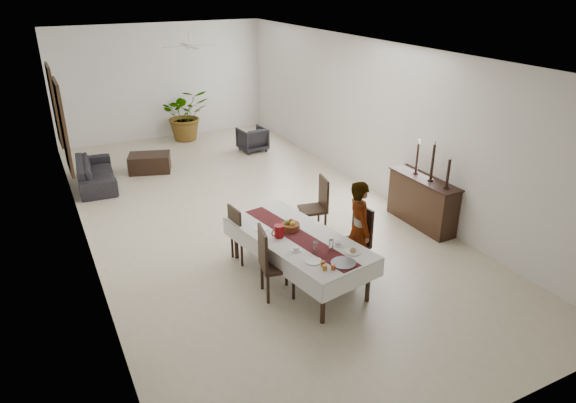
{
  "coord_description": "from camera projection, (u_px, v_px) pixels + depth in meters",
  "views": [
    {
      "loc": [
        -3.49,
        -8.72,
        4.39
      ],
      "look_at": [
        -0.07,
        -2.01,
        1.05
      ],
      "focal_mm": 32.0,
      "sensor_mm": 36.0,
      "label": 1
    }
  ],
  "objects": [
    {
      "name": "candlestick_far_shaft",
      "position": [
        417.0,
        158.0,
        9.55
      ],
      "size": [
        0.05,
        0.05,
        0.56
      ],
      "primitive_type": "cylinder",
      "color": "black",
      "rests_on": "candlestick_far_base"
    },
    {
      "name": "chair_right_near_back",
      "position": [
        363.0,
        223.0,
        8.06
      ],
      "size": [
        0.09,
        0.47,
        0.59
      ],
      "primitive_type": "cube",
      "rotation": [
        0.0,
        0.0,
        1.66
      ],
      "color": "black",
      "rests_on": "chair_right_near_seat"
    },
    {
      "name": "fruit_green",
      "position": [
        287.0,
        222.0,
        7.96
      ],
      "size": [
        0.08,
        0.08,
        0.08
      ],
      "primitive_type": "sphere",
      "color": "#597824",
      "rests_on": "fruit_basket"
    },
    {
      "name": "table_leg_br",
      "position": [
        278.0,
        226.0,
        9.02
      ],
      "size": [
        0.08,
        0.08,
        0.68
      ],
      "primitive_type": "cylinder",
      "rotation": [
        0.0,
        0.0,
        0.17
      ],
      "color": "black",
      "rests_on": "floor"
    },
    {
      "name": "chair_right_near_leg_fl",
      "position": [
        367.0,
        261.0,
        8.13
      ],
      "size": [
        0.05,
        0.05,
        0.46
      ],
      "primitive_type": "cylinder",
      "rotation": [
        0.0,
        0.0,
        0.09
      ],
      "color": "black",
      "rests_on": "floor"
    },
    {
      "name": "wall_back",
      "position": [
        162.0,
        82.0,
        14.56
      ],
      "size": [
        6.0,
        0.02,
        3.2
      ],
      "primitive_type": "cube",
      "color": "white",
      "rests_on": "floor"
    },
    {
      "name": "chair_right_near_seat",
      "position": [
        351.0,
        245.0,
        8.08
      ],
      "size": [
        0.51,
        0.51,
        0.05
      ],
      "primitive_type": "cube",
      "rotation": [
        0.0,
        0.0,
        1.66
      ],
      "color": "black",
      "rests_on": "chair_right_near_leg_fl"
    },
    {
      "name": "pitcher_handle",
      "position": [
        275.0,
        233.0,
        7.69
      ],
      "size": [
        0.12,
        0.04,
        0.12
      ],
      "primitive_type": "torus",
      "rotation": [
        1.57,
        0.0,
        0.17
      ],
      "color": "maroon",
      "rests_on": "red_pitcher"
    },
    {
      "name": "jam_jar_c",
      "position": [
        323.0,
        264.0,
        6.99
      ],
      "size": [
        0.06,
        0.06,
        0.07
      ],
      "primitive_type": "cylinder",
      "color": "#8D4414",
      "rests_on": "tablecloth_top"
    },
    {
      "name": "fan_blade_w",
      "position": [
        175.0,
        47.0,
        11.45
      ],
      "size": [
        0.55,
        0.1,
        0.01
      ],
      "primitive_type": "cube",
      "color": "white",
      "rests_on": "fan_hub"
    },
    {
      "name": "tablecloth_drape_far",
      "position": [
        253.0,
        216.0,
        8.78
      ],
      "size": [
        1.13,
        0.21,
        0.29
      ],
      "primitive_type": "cube",
      "rotation": [
        0.0,
        0.0,
        0.17
      ],
      "color": "white",
      "rests_on": "dining_table_top"
    },
    {
      "name": "jam_jar_a",
      "position": [
        333.0,
        267.0,
        6.91
      ],
      "size": [
        0.06,
        0.06,
        0.07
      ],
      "primitive_type": "cylinder",
      "color": "#933B15",
      "rests_on": "tablecloth_top"
    },
    {
      "name": "wine_glass_mid",
      "position": [
        315.0,
        247.0,
        7.33
      ],
      "size": [
        0.07,
        0.07,
        0.17
      ],
      "primitive_type": "cylinder",
      "color": "silver",
      "rests_on": "tablecloth_top"
    },
    {
      "name": "mirror_glass_far",
      "position": [
        56.0,
        105.0,
        11.96
      ],
      "size": [
        0.01,
        0.9,
        1.7
      ],
      "primitive_type": "cube",
      "color": "silver",
      "rests_on": "mirror_frame_far"
    },
    {
      "name": "teacup_left",
      "position": [
        296.0,
        249.0,
        7.39
      ],
      "size": [
        0.09,
        0.09,
        0.06
      ],
      "primitive_type": "cylinder",
      "color": "white",
      "rests_on": "saucer_left"
    },
    {
      "name": "tablecloth_drape_left",
      "position": [
        267.0,
        256.0,
        7.55
      ],
      "size": [
        0.44,
        2.48,
        0.29
      ],
      "primitive_type": "cube",
      "rotation": [
        0.0,
        0.0,
        0.17
      ],
      "color": "silver",
      "rests_on": "dining_table_top"
    },
    {
      "name": "candlestick_near_candle",
      "position": [
        450.0,
        157.0,
        8.78
      ],
      "size": [
        0.04,
        0.04,
        0.08
      ],
      "primitive_type": "cylinder",
      "color": "white",
      "rests_on": "candlestick_near_shaft"
    },
    {
      "name": "chair_left_far_seat",
      "position": [
        246.0,
        236.0,
        8.48
      ],
      "size": [
        0.46,
        0.46,
        0.05
      ],
      "primitive_type": "cube",
      "rotation": [
        0.0,
        0.0,
        -1.47
      ],
      "color": "black",
      "rests_on": "chair_left_far_leg_fl"
    },
    {
      "name": "fruit_yellow",
      "position": [
        292.0,
        223.0,
        7.93
      ],
      "size": [
        0.08,
        0.08,
        0.08
      ],
      "primitive_type": "sphere",
      "color": "gold",
      "rests_on": "fruit_basket"
    },
    {
      "name": "tablecloth_drape_near",
      "position": [
        354.0,
        280.0,
        6.95
      ],
      "size": [
        1.13,
        0.21,
        0.29
      ],
      "primitive_type": "cube",
      "rotation": [
        0.0,
        0.0,
        0.17
      ],
      "color": "white",
      "rests_on": "dining_table_top"
    },
    {
      "name": "wine_glass_near",
      "position": [
        331.0,
        245.0,
        7.38
      ],
      "size": [
        0.07,
        0.07,
        0.17
      ],
      "primitive_type": "cylinder",
      "color": "white",
      "rests_on": "tablecloth_top"
    },
    {
      "name": "mirror_frame_far",
      "position": [
        54.0,
        105.0,
        11.95
      ],
      "size": [
        0.06,
        1.05,
        1.85
      ],
      "primitive_type": "cube",
      "color": "black",
      "rests_on": "wall_left"
    },
    {
      "name": "chair_left_near_leg_fl",
      "position": [
        262.0,
        276.0,
        7.73
      ],
      "size": [
        0.05,
        0.05,
        0.46
      ],
      "primitive_type": "cylinder",
      "rotation": [
        0.0,
        0.0,
        -0.2
      ],
      "color": "black",
      "rests_on": "floor"
    },
    {
      "name": "plate_far_left",
      "position": [
        261.0,
        228.0,
        8.02
      ],
      "size": [
        0.23,
        0.23,
        0.01
      ],
      "primitive_type": "cylinder",
      "color": "white",
      "rests_on": "tablecloth_top"
    },
    {
      "name": "tablecloth_drape_right",
      "position": [
        326.0,
        234.0,
        8.18
      ],
      "size": [
        0.44,
        2.48,
        0.29
      ],
      "primitive_type": "cube",
      "rotation": [
        0.0,
        0.0,
        0.17
      ],
      "color": "white",
      "rests_on": "dining_table_top"
    },
    {
      "name": "candlestick_mid_shaft",
      "position": [
        433.0,
        162.0,
        9.2
      ],
      "size": [
        0.05,
        0.05,
        0.66
      ],
      "primitive_type": "cylinder",
      "color": "black",
      "rests_on": "candlestick_mid_base"
    },
    {
      "name": "chair_right_near_leg_bl",
      "position": [
        348.0,
        268.0,
        7.94
      ],
      "size": [
        0.05,
        0.05,
        0.46
      ],
      "primitive_type": "cylinder",
      "rotation": [
        0.0,
        0.0,
        0.09
      ],
      "color": "black",
      "rests_on": "floor"
    },
    {
      "name": "coffee_table",
      "position": [
        150.0,
        163.0,
        12.41
      ],
      "size": [
        1.12,
        0.91,
        0.43
      ],
      "primitive_type": "cube",
      "rotation": [
        0.0,
        0.0,
        -0.31
      ],
      "color": "black",
      "rests_on": "floor"
    },
    {
      "name": "chair_right_far_leg_fl",
      "position": [
        325.0,
        225.0,
        9.32
      ],
      "size": [
        0.05,
        0.05,
        0.45
      ],
      "primitive_type": "cylinder",
      "rotation": [
        0.0,
        0.0,
        -0.19
      ],
      "color": "black",
      "rests_on": "floor"
    },
    {
      "name": "wall_right",
      "position": [
        373.0,
        117.0,
        10.93
      ],
      "size": [
        0.02,
        12.0,
        3.2
      ],
      "primitive_type": "cube",
      "color": "white",
      "rests_on": "floor"
    },
    {
      "name": "table_leg_fl",
      "position": [
        323.0,
        302.0,
        6.92
      ],
      "size": [
        0.08,
        0.08,
        0.68
      ],
      "primitive_type": "cylinder",
      "rotation": [
        0.0,
        0.0,
        0.17
      ],
      "color": "black",
      "rests_on": "floor"
    },
    {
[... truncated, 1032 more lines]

